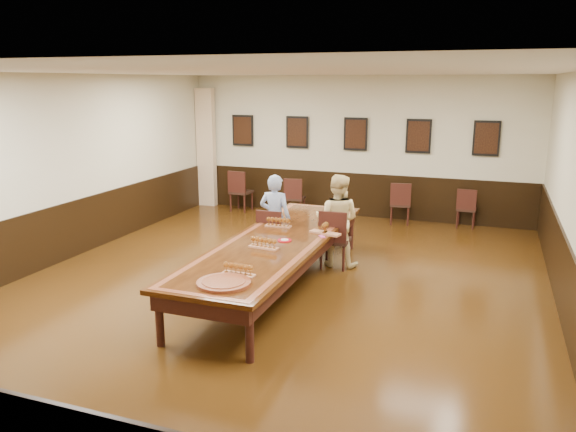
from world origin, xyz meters
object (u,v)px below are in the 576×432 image
at_px(spare_chair_a, 241,191).
at_px(carved_platter, 224,283).
at_px(spare_chair_c, 400,203).
at_px(person_man, 275,218).
at_px(conference_table, 277,248).
at_px(spare_chair_d, 467,208).
at_px(person_woman, 337,220).
at_px(chair_man, 273,236).
at_px(spare_chair_b, 295,197).
at_px(chair_woman, 335,238).

height_order(spare_chair_a, carved_platter, spare_chair_a).
relative_size(spare_chair_c, person_man, 0.61).
distance_m(spare_chair_c, conference_table, 4.73).
relative_size(spare_chair_d, person_woman, 0.54).
xyz_separation_m(spare_chair_a, conference_table, (2.68, -4.53, 0.12)).
relative_size(spare_chair_d, carved_platter, 1.15).
height_order(chair_man, person_man, person_man).
xyz_separation_m(conference_table, carved_platter, (0.12, -2.01, 0.16)).
bearing_deg(person_man, person_woman, -173.83).
relative_size(spare_chair_a, person_man, 0.65).
relative_size(chair_man, spare_chair_b, 1.05).
height_order(chair_woman, conference_table, chair_woman).
height_order(person_man, conference_table, person_man).
height_order(spare_chair_c, person_man, person_man).
height_order(spare_chair_a, spare_chair_b, spare_chair_a).
height_order(chair_woman, spare_chair_a, chair_woman).
bearing_deg(spare_chair_c, spare_chair_a, -7.38).
bearing_deg(conference_table, carved_platter, -86.63).
distance_m(spare_chair_a, spare_chair_b, 1.40).
distance_m(chair_man, spare_chair_d, 4.75).
distance_m(spare_chair_b, conference_table, 4.64).
relative_size(conference_table, carved_platter, 6.73).
bearing_deg(person_man, conference_table, 111.43).
bearing_deg(person_man, spare_chair_c, -116.44).
distance_m(spare_chair_d, conference_table, 5.39).
bearing_deg(spare_chair_d, spare_chair_b, 7.03).
distance_m(chair_man, person_woman, 1.14).
bearing_deg(chair_woman, carved_platter, 80.20).
height_order(spare_chair_b, person_man, person_man).
bearing_deg(spare_chair_c, spare_chair_d, 178.75).
xyz_separation_m(chair_man, spare_chair_d, (3.01, 3.68, -0.05)).
relative_size(chair_man, person_woman, 0.61).
bearing_deg(person_man, spare_chair_d, -131.09).
height_order(spare_chair_c, conference_table, spare_chair_c).
bearing_deg(chair_man, conference_table, 113.21).
relative_size(spare_chair_a, spare_chair_b, 1.09).
relative_size(chair_man, spare_chair_c, 1.03).
xyz_separation_m(spare_chair_b, carved_platter, (1.40, -6.47, 0.32)).
xyz_separation_m(spare_chair_d, conference_table, (-2.52, -4.76, 0.18)).
distance_m(chair_man, spare_chair_b, 3.46).
bearing_deg(spare_chair_c, carved_platter, 72.97).
relative_size(chair_man, spare_chair_d, 1.12).
xyz_separation_m(chair_woman, spare_chair_d, (1.94, 3.55, -0.07)).
distance_m(chair_man, spare_chair_c, 3.86).
relative_size(chair_man, carved_platter, 1.29).
xyz_separation_m(spare_chair_c, conference_table, (-1.13, -4.59, 0.15)).
bearing_deg(carved_platter, conference_table, 93.37).
bearing_deg(person_woman, person_man, 5.55).
bearing_deg(spare_chair_a, person_woman, 140.04).
bearing_deg(spare_chair_b, spare_chair_d, 179.20).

